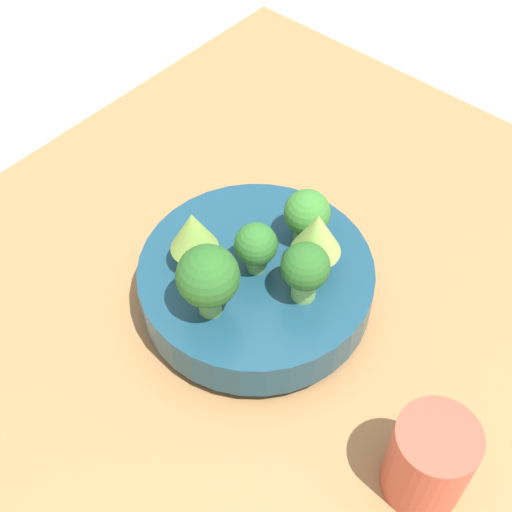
% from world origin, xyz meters
% --- Properties ---
extents(ground_plane, '(6.00, 6.00, 0.00)m').
position_xyz_m(ground_plane, '(0.00, 0.00, 0.00)').
color(ground_plane, beige).
extents(table, '(0.91, 0.84, 0.03)m').
position_xyz_m(table, '(0.00, 0.00, 0.02)').
color(table, '#9E7042').
rests_on(table, ground_plane).
extents(bowl, '(0.26, 0.26, 0.06)m').
position_xyz_m(bowl, '(0.02, -0.02, 0.07)').
color(bowl, navy).
rests_on(bowl, table).
extents(romanesco_piece_far, '(0.05, 0.05, 0.08)m').
position_xyz_m(romanesco_piece_far, '(-0.02, 0.03, 0.15)').
color(romanesco_piece_far, '#7AB256').
rests_on(romanesco_piece_far, bowl).
extents(romanesco_piece_near, '(0.05, 0.05, 0.08)m').
position_xyz_m(romanesco_piece_near, '(0.06, -0.07, 0.14)').
color(romanesco_piece_near, '#6BA34C').
rests_on(romanesco_piece_near, bowl).
extents(broccoli_floret_center, '(0.05, 0.05, 0.06)m').
position_xyz_m(broccoli_floret_center, '(0.02, -0.02, 0.13)').
color(broccoli_floret_center, '#609347').
rests_on(broccoli_floret_center, bowl).
extents(broccoli_floret_back, '(0.05, 0.05, 0.07)m').
position_xyz_m(broccoli_floret_back, '(0.02, 0.04, 0.14)').
color(broccoli_floret_back, '#7AB256').
rests_on(broccoli_floret_back, bowl).
extents(broccoli_floret_left, '(0.05, 0.05, 0.07)m').
position_xyz_m(broccoli_floret_left, '(-0.04, -0.01, 0.14)').
color(broccoli_floret_left, '#609347').
rests_on(broccoli_floret_left, bowl).
extents(broccoli_floret_right, '(0.06, 0.06, 0.09)m').
position_xyz_m(broccoli_floret_right, '(0.10, -0.02, 0.15)').
color(broccoli_floret_right, '#609347').
rests_on(broccoli_floret_right, bowl).
extents(cup, '(0.08, 0.08, 0.10)m').
position_xyz_m(cup, '(0.08, 0.24, 0.08)').
color(cup, '#C64C38').
rests_on(cup, table).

